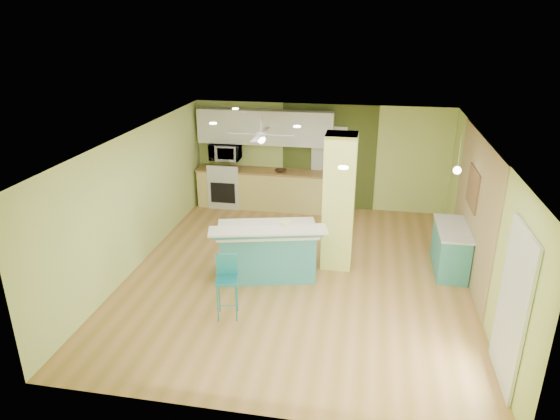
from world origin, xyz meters
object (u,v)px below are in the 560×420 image
object	(u,v)px
peninsula	(267,250)
side_counter	(450,249)
bar_stool	(227,276)
canister	(285,227)
fruit_bowl	(281,171)

from	to	relation	value
peninsula	side_counter	xyz separation A→B (m)	(3.24, 0.80, -0.07)
peninsula	side_counter	distance (m)	3.34
bar_stool	side_counter	bearing A→B (deg)	18.88
bar_stool	peninsula	bearing A→B (deg)	63.45
peninsula	canister	xyz separation A→B (m)	(0.34, -0.09, 0.52)
peninsula	canister	bearing A→B (deg)	-28.84
bar_stool	side_counter	world-z (taller)	bar_stool
side_counter	canister	size ratio (longest dim) A/B	6.93
peninsula	fruit_bowl	bearing A→B (deg)	82.26
peninsula	bar_stool	world-z (taller)	peninsula
canister	fruit_bowl	bearing A→B (deg)	101.71
peninsula	canister	distance (m)	0.63
fruit_bowl	canister	size ratio (longest dim) A/B	1.42
side_counter	fruit_bowl	xyz separation A→B (m)	(-3.59, 2.47, 0.55)
side_counter	fruit_bowl	world-z (taller)	fruit_bowl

